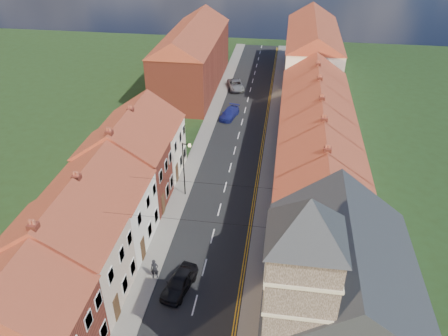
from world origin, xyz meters
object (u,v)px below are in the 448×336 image
(church, at_px, (333,292))
(lamppost, at_px, (184,166))
(car_far, at_px, (229,113))
(pedestrian_left, at_px, (155,269))
(car_near, at_px, (179,282))
(car_distant, at_px, (236,85))

(church, height_order, lamppost, church)
(car_far, relative_size, pedestrian_left, 2.47)
(car_near, distance_m, car_distant, 42.58)
(pedestrian_left, bearing_deg, lamppost, 78.90)
(church, xyz_separation_m, car_far, (-11.28, 35.91, -5.24))
(church, relative_size, lamppost, 2.53)
(car_distant, distance_m, pedestrian_left, 41.77)
(car_far, bearing_deg, pedestrian_left, -80.83)
(car_near, xyz_separation_m, pedestrian_left, (-2.20, 0.82, 0.30))
(pedestrian_left, bearing_deg, car_far, 75.07)
(church, xyz_separation_m, car_near, (-10.86, 4.10, -5.16))
(lamppost, height_order, pedestrian_left, lamppost)
(pedestrian_left, bearing_deg, car_distant, 76.57)
(car_near, height_order, car_distant, car_near)
(lamppost, relative_size, pedestrian_left, 3.37)
(car_far, xyz_separation_m, car_distant, (-0.48, 10.77, 0.03))
(lamppost, distance_m, car_far, 19.54)
(car_far, bearing_deg, car_near, -76.78)
(car_far, height_order, car_distant, car_distant)
(lamppost, bearing_deg, car_near, -79.58)
(church, xyz_separation_m, pedestrian_left, (-13.06, 4.92, -4.87))
(lamppost, xyz_separation_m, car_near, (2.31, -12.57, -2.82))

